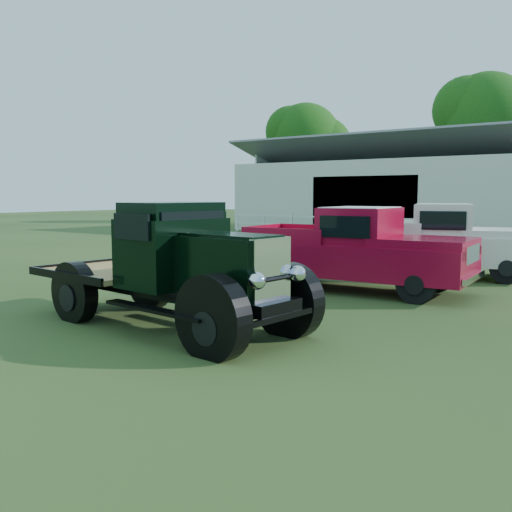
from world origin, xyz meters
The scene contains 8 objects.
ground centered at (0.00, 0.00, 0.00)m, with size 120.00×120.00×0.00m, color #253818.
shed_left centered at (-7.00, 26.00, 2.80)m, with size 18.80×10.20×5.60m, color beige, non-canonical shape.
fence_rail centered at (-8.00, 20.00, 0.60)m, with size 14.20×0.16×1.20m, color white, non-canonical shape.
tree_a centered at (-18.00, 33.00, 5.25)m, with size 6.30×6.30×10.50m, color #0E3F0E, non-canonical shape.
tree_b centered at (-4.00, 34.00, 5.75)m, with size 6.90×6.90×11.50m, color #0E3F0E, non-canonical shape.
vintage_flatbed centered at (-0.01, -1.06, 1.08)m, with size 5.45×2.16×2.16m, color black, non-canonical shape.
red_pickup centered at (0.90, 4.25, 1.01)m, with size 5.53×2.12×2.02m, color maroon, non-canonical shape.
white_pickup centered at (1.72, 7.77, 1.00)m, with size 5.42×2.10×1.99m, color silver, non-canonical shape.
Camera 1 is at (6.96, -8.04, 2.30)m, focal length 40.00 mm.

